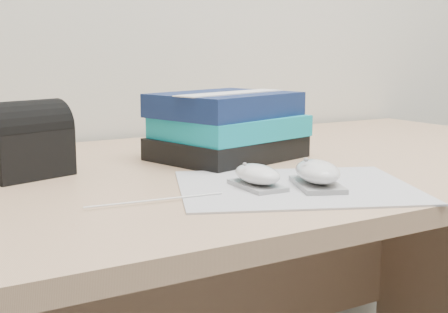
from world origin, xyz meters
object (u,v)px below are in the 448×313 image
desk (212,278)px  pouch (24,140)px  mouse_front (317,174)px  book_stack (227,126)px  mouse_rear (257,176)px

desk → pouch: bearing=178.1°
mouse_front → book_stack: bearing=86.0°
mouse_rear → mouse_front: mouse_front is taller
book_stack → mouse_rear: bearing=-111.5°
mouse_rear → mouse_front: (0.08, -0.04, 0.00)m
desk → mouse_rear: 0.37m
mouse_rear → book_stack: 0.27m
pouch → mouse_front: bearing=-41.8°
book_stack → pouch: size_ratio=1.94×
mouse_front → pouch: size_ratio=0.81×
desk → mouse_front: 0.40m
mouse_rear → pouch: size_ratio=0.63×
mouse_front → pouch: pouch is taller
desk → pouch: size_ratio=10.46×
book_stack → pouch: 0.37m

